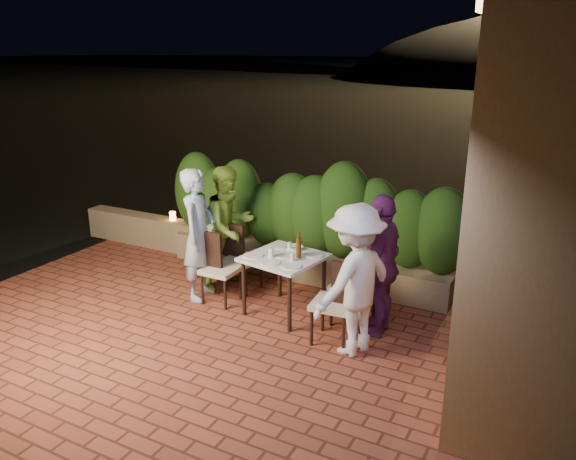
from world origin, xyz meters
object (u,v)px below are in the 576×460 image
Objects in this scene: diner_white at (355,280)px; diner_purple at (382,265)px; bowl at (295,248)px; chair_right_front at (333,302)px; dining_table at (284,285)px; chair_right_back at (354,284)px; chair_left_front at (221,268)px; chair_left_back at (243,258)px; beer_bottle at (299,245)px; diner_blue at (199,235)px; diner_green at (229,227)px; parapet_lamp at (173,216)px.

diner_purple is (0.11, 0.54, 0.00)m from diner_white.
chair_right_front reaches higher than bowl.
diner_white is at bearing -10.94° from diner_purple.
bowl is 1.20m from diner_purple.
dining_table is 0.85× the size of chair_right_back.
diner_purple is (1.18, -0.19, 0.05)m from bowl.
chair_left_back is at bearing 85.21° from chair_left_front.
chair_right_back is 0.73m from diner_white.
bowl is 0.20× the size of chair_left_back.
chair_left_back is (0.04, 0.47, -0.01)m from chair_left_front.
chair_right_front is at bearing -32.67° from beer_bottle.
diner_blue is 0.54m from diner_green.
chair_right_back is at bearing -137.36° from diner_white.
chair_right_back is 0.58× the size of diner_blue.
diner_green reaches higher than beer_bottle.
chair_left_front reaches higher than bowl.
beer_bottle is at bearing 12.45° from chair_right_back.
diner_purple is at bearing 3.97° from dining_table.
chair_left_front is 0.55× the size of diner_green.
beer_bottle is at bearing -87.04° from diner_purple.
diner_green is (-0.24, 0.06, 0.38)m from chair_left_back.
chair_left_front is 1.73m from chair_right_back.
beer_bottle is 1.14m from chair_left_front.
chair_right_front is at bearing -38.77° from bowl.
chair_right_front is 6.90× the size of parapet_lamp.
diner_purple is at bearing -8.98° from bowl.
chair_left_back is at bearing -4.64° from chair_right_back.
dining_table is 0.91m from chair_left_back.
diner_purple reaches higher than chair_right_back.
diner_white is at bearing -22.99° from dining_table.
parapet_lamp is at bearing 81.64° from diner_green.
beer_bottle is at bearing -54.83° from bowl.
diner_blue is (-1.37, -0.12, -0.05)m from beer_bottle.
bowl reaches higher than parapet_lamp.
diner_blue is 1.03× the size of diner_green.
diner_blue reaches higher than diner_green.
bowl is at bearing -43.82° from chair_right_front.
chair_left_back is 0.72m from diner_blue.
parapet_lamp is (-2.84, 1.14, -0.34)m from beer_bottle.
dining_table reaches higher than parapet_lamp.
chair_right_back is (0.67, 0.11, -0.41)m from beer_bottle.
beer_bottle reaches higher than dining_table.
chair_left_back reaches higher than parapet_lamp.
chair_right_front is 0.69m from diner_purple.
diner_white and diner_purple have the same top height.
chair_right_front is at bearing -24.00° from parapet_lamp.
diner_white reaches higher than dining_table.
dining_table is 0.88× the size of chair_right_front.
diner_purple reaches higher than parapet_lamp.
diner_purple is 11.78× the size of parapet_lamp.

